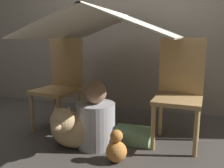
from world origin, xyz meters
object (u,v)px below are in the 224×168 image
at_px(chair_right, 179,88).
at_px(chair_left, 61,81).
at_px(person_front, 96,120).
at_px(dog, 70,127).

bearing_deg(chair_right, chair_left, -177.00).
relative_size(person_front, dog, 1.38).
xyz_separation_m(chair_right, person_front, (-0.66, -0.32, -0.26)).
height_order(chair_left, dog, chair_left).
height_order(chair_left, person_front, chair_left).
bearing_deg(dog, chair_right, 28.47).
xyz_separation_m(person_front, dog, (-0.18, -0.14, -0.04)).
relative_size(chair_right, person_front, 1.61).
distance_m(chair_right, person_front, 0.78).
xyz_separation_m(chair_right, dog, (-0.84, -0.46, -0.29)).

